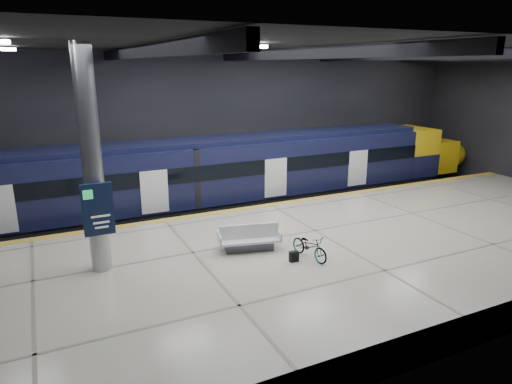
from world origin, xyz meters
TOP-DOWN VIEW (x-y plane):
  - ground at (0.00, 0.00)m, footprint 30.00×30.00m
  - room_shell at (-0.00, 0.00)m, footprint 30.10×16.10m
  - platform at (0.00, -2.50)m, footprint 30.00×11.00m
  - safety_strip at (0.00, 2.75)m, footprint 30.00×0.40m
  - rails at (0.00, 5.50)m, footprint 30.00×1.52m
  - train at (-0.25, 5.50)m, footprint 29.40×2.84m
  - bench at (-3.15, -1.64)m, footprint 2.29×1.36m
  - bicycle at (-1.63, -3.16)m, footprint 0.85×1.71m
  - pannier_bag at (-2.23, -3.16)m, footprint 0.31×0.20m
  - info_column at (-8.00, -1.03)m, footprint 0.90×0.78m

SIDE VIEW (x-z plane):
  - ground at x=0.00m, z-range 0.00..0.00m
  - rails at x=0.00m, z-range 0.00..0.16m
  - platform at x=0.00m, z-range 0.00..1.10m
  - safety_strip at x=0.00m, z-range 1.10..1.11m
  - pannier_bag at x=-2.23m, z-range 1.10..1.45m
  - bench at x=-3.15m, z-range 0.96..1.91m
  - bicycle at x=-1.63m, z-range 1.10..1.96m
  - train at x=-0.25m, z-range 0.16..3.95m
  - info_column at x=-8.00m, z-range 1.01..7.91m
  - room_shell at x=0.00m, z-range 1.69..9.74m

